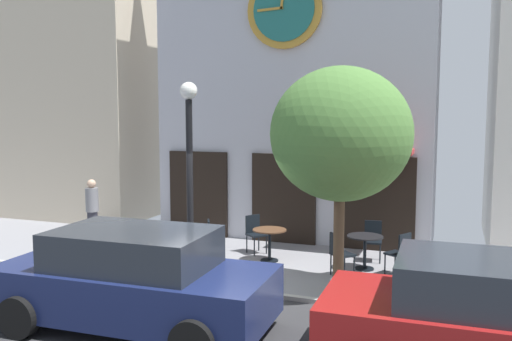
{
  "coord_description": "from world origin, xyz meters",
  "views": [
    {
      "loc": [
        4.24,
        -9.01,
        3.33
      ],
      "look_at": [
        0.15,
        2.08,
        2.08
      ],
      "focal_mm": 37.97,
      "sensor_mm": 36.0,
      "label": 1
    }
  ],
  "objects": [
    {
      "name": "cafe_table_leftmost",
      "position": [
        -1.75,
        1.49,
        0.47
      ],
      "size": [
        0.6,
        0.6,
        0.73
      ],
      "color": "black",
      "rests_on": "ground_plane"
    },
    {
      "name": "parked_car_navy",
      "position": [
        -0.35,
        -2.02,
        0.76
      ],
      "size": [
        4.35,
        2.12,
        1.55
      ],
      "color": "navy",
      "rests_on": "ground_plane"
    },
    {
      "name": "pedestrian_grey",
      "position": [
        -4.34,
        2.25,
        0.86
      ],
      "size": [
        0.35,
        0.35,
        1.67
      ],
      "color": "#2D2D38",
      "rests_on": "ground_plane"
    },
    {
      "name": "parked_car_red",
      "position": [
        4.81,
        -1.96,
        0.76
      ],
      "size": [
        4.33,
        2.08,
        1.55
      ],
      "color": "maroon",
      "rests_on": "ground_plane"
    },
    {
      "name": "cafe_chair_under_awning",
      "position": [
        -1.06,
        1.96,
        0.53
      ],
      "size": [
        0.54,
        0.54,
        0.9
      ],
      "color": "black",
      "rests_on": "ground_plane"
    },
    {
      "name": "cafe_chair_right_end",
      "position": [
        -0.18,
        2.91,
        0.53
      ],
      "size": [
        0.56,
        0.56,
        0.9
      ],
      "color": "black",
      "rests_on": "ground_plane"
    },
    {
      "name": "clock_building",
      "position": [
        0.16,
        5.29,
        5.25
      ],
      "size": [
        7.28,
        3.52,
        10.17
      ],
      "color": "#B2B2BC",
      "rests_on": "ground_plane"
    },
    {
      "name": "cafe_chair_by_entrance",
      "position": [
        2.57,
        3.19,
        0.53
      ],
      "size": [
        0.44,
        0.44,
        0.9
      ],
      "color": "black",
      "rests_on": "ground_plane"
    },
    {
      "name": "cafe_table_rightmost",
      "position": [
        0.4,
        2.31,
        0.54
      ],
      "size": [
        0.76,
        0.76,
        0.73
      ],
      "color": "black",
      "rests_on": "ground_plane"
    },
    {
      "name": "cafe_chair_near_lamp",
      "position": [
        3.28,
        2.17,
        0.53
      ],
      "size": [
        0.55,
        0.55,
        0.9
      ],
      "color": "black",
      "rests_on": "ground_plane"
    },
    {
      "name": "cafe_table_center_left",
      "position": [
        2.52,
        2.4,
        0.54
      ],
      "size": [
        0.76,
        0.76,
        0.73
      ],
      "color": "black",
      "rests_on": "ground_plane"
    },
    {
      "name": "street_tree",
      "position": [
        2.29,
        0.69,
        2.94
      ],
      "size": [
        2.58,
        2.32,
        4.18
      ],
      "color": "brown",
      "rests_on": "ground_plane"
    },
    {
      "name": "ground_plane",
      "position": [
        0.0,
        -0.68,
        -0.02
      ],
      "size": [
        26.5,
        9.73,
        0.13
      ],
      "color": "gray"
    },
    {
      "name": "street_lamp",
      "position": [
        -0.91,
        0.99,
        2.02
      ],
      "size": [
        0.36,
        0.36,
        3.97
      ],
      "color": "black",
      "rests_on": "ground_plane"
    },
    {
      "name": "cafe_chair_outer",
      "position": [
        2.11,
        1.71,
        0.53
      ],
      "size": [
        0.57,
        0.57,
        0.9
      ],
      "color": "black",
      "rests_on": "ground_plane"
    }
  ]
}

